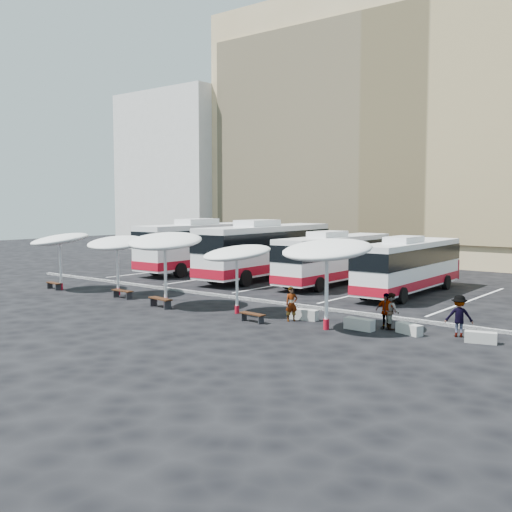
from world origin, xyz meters
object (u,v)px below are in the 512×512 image
Objects in this scene: wood_bench_1 at (122,292)px; conc_bench_1 at (359,324)px; conc_bench_3 at (481,337)px; passenger_0 at (291,304)px; wood_bench_3 at (252,315)px; passenger_3 at (459,316)px; bus_1 at (267,248)px; wood_bench_2 at (160,300)px; sunshade_4 at (327,250)px; sunshade_2 at (165,241)px; conc_bench_0 at (304,315)px; sunshade_3 at (237,253)px; sunshade_1 at (117,243)px; conc_bench_2 at (409,329)px; passenger_1 at (392,311)px; passenger_2 at (386,311)px; bus_3 at (410,264)px; bus_2 at (335,257)px; sunshade_0 at (60,240)px; bus_0 at (207,244)px.

conc_bench_1 is (14.52, 0.80, -0.11)m from wood_bench_1.
passenger_0 is at bearing -172.87° from conc_bench_3.
passenger_3 is at bearing 18.98° from wood_bench_3.
wood_bench_2 is (3.11, -12.93, -1.75)m from bus_1.
conc_bench_1 is at bearing 35.78° from sunshade_4.
sunshade_2 is 6.84m from wood_bench_3.
conc_bench_1 is at bearing -42.52° from bus_1.
wood_bench_1 is 19.38m from conc_bench_3.
sunshade_4 is 3.09× the size of conc_bench_0.
sunshade_3 is at bearing 3.26° from wood_bench_1.
wood_bench_1 is 1.19× the size of conc_bench_0.
wood_bench_2 reaches higher than wood_bench_3.
conc_bench_2 is (17.65, 0.70, -2.81)m from sunshade_1.
passenger_1 is (16.63, 1.19, -2.26)m from sunshade_1.
sunshade_2 is 3.24× the size of passenger_2.
bus_3 is at bearing -5.92° from bus_1.
bus_2 is at bearing 105.77° from wood_bench_3.
bus_1 is 11.40× the size of conc_bench_2.
conc_bench_3 is at bearing -137.83° from passenger_1.
sunshade_0 is 3.61× the size of conc_bench_0.
wood_bench_1 is 1.18× the size of conc_bench_1.
bus_0 is at bearing 145.84° from sunshade_4.
sunshade_4 is (12.57, -12.20, 1.23)m from bus_1.
sunshade_4 reaches higher than conc_bench_0.
sunshade_3 is 7.01m from conc_bench_1.
bus_1 is 18.05m from passenger_1.
conc_bench_2 is (22.18, 1.50, -2.87)m from sunshade_0.
conc_bench_3 is 0.69× the size of passenger_3.
sunshade_3 is at bearing 126.97° from passenger_0.
sunshade_0 is at bearing -147.61° from bus_3.
passenger_2 is (7.26, 1.16, -2.15)m from sunshade_3.
sunshade_2 reaches higher than passenger_0.
sunshade_3 is 2.76× the size of wood_bench_1.
bus_2 reaches higher than conc_bench_3.
passenger_0 is 4.48m from passenger_1.
conc_bench_2 is (4.65, -10.28, -1.53)m from bus_3.
conc_bench_1 is (10.59, 1.54, -0.14)m from wood_bench_2.
bus_3 is 12.58m from conc_bench_3.
sunshade_2 is 13.14m from conc_bench_2.
sunshade_3 reaches higher than conc_bench_0.
passenger_1 is (5.53, 2.54, 0.46)m from wood_bench_3.
wood_bench_3 is (6.05, -0.01, -0.07)m from wood_bench_2.
sunshade_2 is at bearing -0.66° from sunshade_0.
bus_2 is 17.15m from conc_bench_3.
sunshade_0 is at bearing -176.85° from passenger_2.
wood_bench_3 is 0.81× the size of passenger_3.
conc_bench_1 is at bearing -171.12° from conc_bench_3.
bus_2 is 15.95m from passenger_3.
wood_bench_1 is (1.12, -0.59, -2.67)m from sunshade_1.
passenger_0 reaches higher than wood_bench_1.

